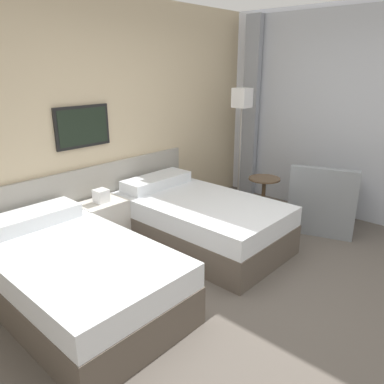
% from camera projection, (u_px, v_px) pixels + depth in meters
% --- Properties ---
extents(ground_plane, '(16.00, 16.00, 0.00)m').
position_uv_depth(ground_plane, '(267.00, 300.00, 3.30)').
color(ground_plane, '#5B544C').
extents(wall_headboard, '(10.00, 0.10, 2.70)m').
position_uv_depth(wall_headboard, '(107.00, 126.00, 4.25)').
color(wall_headboard, '#C6B28E').
rests_on(wall_headboard, ground_plane).
extents(bed_near_door, '(1.11, 1.90, 0.67)m').
position_uv_depth(bed_near_door, '(74.00, 276.00, 3.14)').
color(bed_near_door, brown).
rests_on(bed_near_door, ground_plane).
extents(bed_near_window, '(1.11, 1.90, 0.67)m').
position_uv_depth(bed_near_window, '(199.00, 221.00, 4.26)').
color(bed_near_window, brown).
rests_on(bed_near_window, ground_plane).
extents(nightstand, '(0.50, 0.36, 0.69)m').
position_uv_depth(nightstand, '(104.00, 224.00, 4.16)').
color(nightstand, beige).
rests_on(nightstand, ground_plane).
extents(floor_lamp, '(0.24, 0.24, 1.67)m').
position_uv_depth(floor_lamp, '(242.00, 110.00, 5.11)').
color(floor_lamp, '#9E9993').
rests_on(floor_lamp, ground_plane).
extents(side_table, '(0.40, 0.40, 0.60)m').
position_uv_depth(side_table, '(264.00, 192.00, 4.79)').
color(side_table, brown).
rests_on(side_table, ground_plane).
extents(armchair, '(0.96, 0.97, 0.84)m').
position_uv_depth(armchair, '(323.00, 206.00, 4.71)').
color(armchair, gray).
rests_on(armchair, ground_plane).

